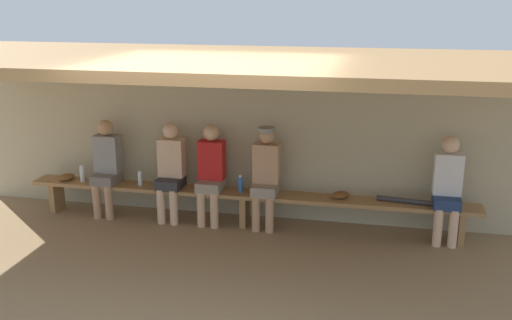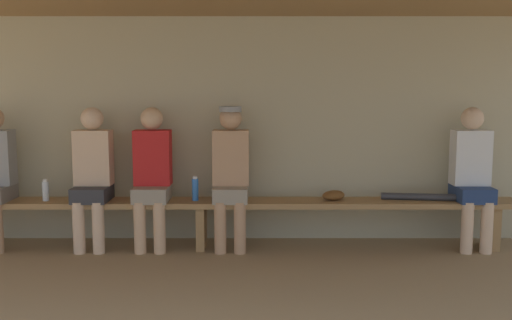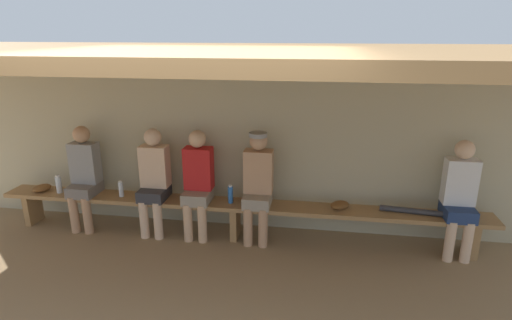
{
  "view_description": "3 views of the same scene",
  "coord_description": "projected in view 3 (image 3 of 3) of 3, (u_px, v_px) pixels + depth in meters",
  "views": [
    {
      "loc": [
        1.65,
        -5.56,
        2.99
      ],
      "look_at": [
        0.22,
        1.26,
        1.0
      ],
      "focal_mm": 41.05,
      "sensor_mm": 36.0,
      "label": 1
    },
    {
      "loc": [
        0.52,
        -3.81,
        1.54
      ],
      "look_at": [
        0.53,
        1.36,
        0.87
      ],
      "focal_mm": 40.57,
      "sensor_mm": 36.0,
      "label": 2
    },
    {
      "loc": [
        0.97,
        -3.03,
        2.47
      ],
      "look_at": [
        0.28,
        1.45,
        1.05
      ],
      "focal_mm": 29.19,
      "sensor_mm": 36.0,
      "label": 3
    }
  ],
  "objects": [
    {
      "name": "player_near_post",
      "position": [
        460.0,
        194.0,
        4.61
      ],
      "size": [
        0.34,
        0.42,
        1.34
      ],
      "color": "navy",
      "rests_on": "ground"
    },
    {
      "name": "player_in_white",
      "position": [
        198.0,
        180.0,
        5.05
      ],
      "size": [
        0.34,
        0.42,
        1.34
      ],
      "color": "gray",
      "rests_on": "ground"
    },
    {
      "name": "bench",
      "position": [
        235.0,
        208.0,
        5.08
      ],
      "size": [
        6.0,
        0.36,
        0.46
      ],
      "color": "#9E7547",
      "rests_on": "ground"
    },
    {
      "name": "dugout_roof",
      "position": [
        213.0,
        55.0,
        3.72
      ],
      "size": [
        8.0,
        2.8,
        0.12
      ],
      "primitive_type": "cube",
      "color": "#9E7547",
      "rests_on": "back_wall"
    },
    {
      "name": "player_in_blue",
      "position": [
        84.0,
        174.0,
        5.27
      ],
      "size": [
        0.34,
        0.42,
        1.34
      ],
      "color": "slate",
      "rests_on": "ground"
    },
    {
      "name": "ground_plane",
      "position": [
        201.0,
        318.0,
        3.74
      ],
      "size": [
        24.0,
        24.0,
        0.0
      ],
      "primitive_type": "plane",
      "color": "#937754"
    },
    {
      "name": "back_wall",
      "position": [
        241.0,
        143.0,
        5.29
      ],
      "size": [
        8.0,
        0.2,
        2.2
      ],
      "primitive_type": "cube",
      "color": "#B7AD8C",
      "rests_on": "ground"
    },
    {
      "name": "baseball_glove_worn",
      "position": [
        42.0,
        188.0,
        5.41
      ],
      "size": [
        0.27,
        0.29,
        0.09
      ],
      "primitive_type": "ellipsoid",
      "rotation": [
        0.0,
        0.0,
        4.19
      ],
      "color": "brown",
      "rests_on": "bench"
    },
    {
      "name": "water_bottle_clear",
      "position": [
        121.0,
        189.0,
        5.23
      ],
      "size": [
        0.06,
        0.06,
        0.21
      ],
      "color": "silver",
      "rests_on": "bench"
    },
    {
      "name": "water_bottle_blue",
      "position": [
        230.0,
        194.0,
        5.03
      ],
      "size": [
        0.06,
        0.06,
        0.23
      ],
      "color": "blue",
      "rests_on": "bench"
    },
    {
      "name": "player_in_red",
      "position": [
        258.0,
        182.0,
        4.94
      ],
      "size": [
        0.34,
        0.42,
        1.34
      ],
      "color": "gray",
      "rests_on": "ground"
    },
    {
      "name": "baseball_bat",
      "position": [
        416.0,
        211.0,
        4.74
      ],
      "size": [
        0.81,
        0.16,
        0.07
      ],
      "primitive_type": "cylinder",
      "rotation": [
        0.0,
        1.57,
        -0.12
      ],
      "color": "#333338",
      "rests_on": "bench"
    },
    {
      "name": "player_with_sunglasses",
      "position": [
        154.0,
        178.0,
        5.13
      ],
      "size": [
        0.34,
        0.42,
        1.34
      ],
      "color": "#333338",
      "rests_on": "ground"
    },
    {
      "name": "baseball_glove_tan",
      "position": [
        340.0,
        205.0,
        4.88
      ],
      "size": [
        0.29,
        0.28,
        0.09
      ],
      "primitive_type": "ellipsoid",
      "rotation": [
        0.0,
        0.0,
        3.8
      ],
      "color": "brown",
      "rests_on": "bench"
    },
    {
      "name": "water_bottle_orange",
      "position": [
        59.0,
        184.0,
        5.35
      ],
      "size": [
        0.07,
        0.07,
        0.24
      ],
      "color": "silver",
      "rests_on": "bench"
    }
  ]
}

